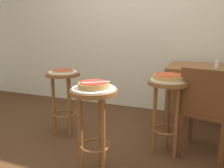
{
  "coord_description": "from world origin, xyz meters",
  "views": [
    {
      "loc": [
        0.88,
        -1.73,
        1.16
      ],
      "look_at": [
        0.06,
        0.35,
        0.65
      ],
      "focal_mm": 37.06,
      "sensor_mm": 36.0,
      "label": 1
    }
  ],
  "objects_px": {
    "serving_plate_foreground": "(94,88)",
    "pizza_middle": "(168,77)",
    "pizza_leftside": "(63,71)",
    "wooden_chair": "(205,110)",
    "stool_foreground": "(94,113)",
    "stool_leftside": "(64,90)",
    "serving_plate_leftside": "(63,72)",
    "condiment_shaker": "(217,64)",
    "serving_plate_middle": "(168,80)",
    "pizza_server_knife": "(96,82)",
    "dining_table": "(212,77)",
    "stool_middle": "(167,101)",
    "pizza_foreground": "(94,85)"
  },
  "relations": [
    {
      "from": "wooden_chair",
      "to": "pizza_server_knife",
      "type": "xyz_separation_m",
      "value": [
        -0.8,
        -0.6,
        0.31
      ]
    },
    {
      "from": "pizza_leftside",
      "to": "wooden_chair",
      "type": "distance_m",
      "value": 1.5
    },
    {
      "from": "serving_plate_leftside",
      "to": "dining_table",
      "type": "height_order",
      "value": "dining_table"
    },
    {
      "from": "serving_plate_middle",
      "to": "serving_plate_leftside",
      "type": "xyz_separation_m",
      "value": [
        -1.13,
        0.01,
        0.0
      ]
    },
    {
      "from": "serving_plate_leftside",
      "to": "condiment_shaker",
      "type": "relative_size",
      "value": 3.75
    },
    {
      "from": "pizza_foreground",
      "to": "serving_plate_middle",
      "type": "distance_m",
      "value": 0.73
    },
    {
      "from": "dining_table",
      "to": "condiment_shaker",
      "type": "xyz_separation_m",
      "value": [
        0.04,
        -0.08,
        0.16
      ]
    },
    {
      "from": "dining_table",
      "to": "serving_plate_leftside",
      "type": "bearing_deg",
      "value": -153.62
    },
    {
      "from": "wooden_chair",
      "to": "pizza_leftside",
      "type": "bearing_deg",
      "value": -178.64
    },
    {
      "from": "condiment_shaker",
      "to": "pizza_server_knife",
      "type": "xyz_separation_m",
      "value": [
        -0.89,
        -1.24,
        -0.02
      ]
    },
    {
      "from": "serving_plate_leftside",
      "to": "serving_plate_foreground",
      "type": "bearing_deg",
      "value": -40.39
    },
    {
      "from": "stool_middle",
      "to": "wooden_chair",
      "type": "relative_size",
      "value": 0.84
    },
    {
      "from": "stool_foreground",
      "to": "wooden_chair",
      "type": "xyz_separation_m",
      "value": [
        0.83,
        0.58,
        -0.06
      ]
    },
    {
      "from": "pizza_leftside",
      "to": "wooden_chair",
      "type": "bearing_deg",
      "value": 1.36
    },
    {
      "from": "wooden_chair",
      "to": "pizza_server_knife",
      "type": "height_order",
      "value": "wooden_chair"
    },
    {
      "from": "serving_plate_foreground",
      "to": "serving_plate_leftside",
      "type": "relative_size",
      "value": 1.12
    },
    {
      "from": "pizza_leftside",
      "to": "pizza_server_knife",
      "type": "xyz_separation_m",
      "value": [
        0.67,
        -0.57,
        0.04
      ]
    },
    {
      "from": "stool_middle",
      "to": "serving_plate_foreground",
      "type": "bearing_deg",
      "value": -132.48
    },
    {
      "from": "stool_leftside",
      "to": "condiment_shaker",
      "type": "distance_m",
      "value": 1.73
    },
    {
      "from": "dining_table",
      "to": "pizza_foreground",
      "type": "bearing_deg",
      "value": -124.17
    },
    {
      "from": "dining_table",
      "to": "condiment_shaker",
      "type": "distance_m",
      "value": 0.19
    },
    {
      "from": "dining_table",
      "to": "stool_foreground",
      "type": "bearing_deg",
      "value": -124.17
    },
    {
      "from": "stool_foreground",
      "to": "stool_leftside",
      "type": "relative_size",
      "value": 1.0
    },
    {
      "from": "stool_leftside",
      "to": "pizza_leftside",
      "type": "height_order",
      "value": "pizza_leftside"
    },
    {
      "from": "stool_foreground",
      "to": "serving_plate_leftside",
      "type": "distance_m",
      "value": 0.87
    },
    {
      "from": "dining_table",
      "to": "pizza_server_knife",
      "type": "distance_m",
      "value": 1.58
    },
    {
      "from": "pizza_foreground",
      "to": "wooden_chair",
      "type": "relative_size",
      "value": 0.29
    },
    {
      "from": "pizza_server_knife",
      "to": "stool_middle",
      "type": "bearing_deg",
      "value": 12.35
    },
    {
      "from": "stool_middle",
      "to": "pizza_server_knife",
      "type": "relative_size",
      "value": 3.26
    },
    {
      "from": "serving_plate_middle",
      "to": "wooden_chair",
      "type": "xyz_separation_m",
      "value": [
        0.34,
        0.04,
        -0.26
      ]
    },
    {
      "from": "serving_plate_middle",
      "to": "wooden_chair",
      "type": "distance_m",
      "value": 0.42
    },
    {
      "from": "serving_plate_middle",
      "to": "condiment_shaker",
      "type": "distance_m",
      "value": 0.81
    },
    {
      "from": "serving_plate_foreground",
      "to": "pizza_middle",
      "type": "relative_size",
      "value": 1.24
    },
    {
      "from": "serving_plate_foreground",
      "to": "serving_plate_middle",
      "type": "distance_m",
      "value": 0.73
    },
    {
      "from": "serving_plate_leftside",
      "to": "wooden_chair",
      "type": "xyz_separation_m",
      "value": [
        1.47,
        0.03,
        -0.26
      ]
    },
    {
      "from": "serving_plate_middle",
      "to": "pizza_middle",
      "type": "height_order",
      "value": "pizza_middle"
    },
    {
      "from": "stool_foreground",
      "to": "pizza_leftside",
      "type": "xyz_separation_m",
      "value": [
        -0.64,
        0.55,
        0.21
      ]
    },
    {
      "from": "serving_plate_foreground",
      "to": "wooden_chair",
      "type": "xyz_separation_m",
      "value": [
        0.83,
        0.58,
        -0.26
      ]
    },
    {
      "from": "stool_leftside",
      "to": "stool_middle",
      "type": "bearing_deg",
      "value": -0.42
    },
    {
      "from": "stool_foreground",
      "to": "stool_middle",
      "type": "xyz_separation_m",
      "value": [
        0.49,
        0.54,
        0.0
      ]
    },
    {
      "from": "serving_plate_middle",
      "to": "pizza_middle",
      "type": "xyz_separation_m",
      "value": [
        0.0,
        0.0,
        0.03
      ]
    },
    {
      "from": "pizza_middle",
      "to": "pizza_leftside",
      "type": "relative_size",
      "value": 1.19
    },
    {
      "from": "pizza_leftside",
      "to": "pizza_server_knife",
      "type": "height_order",
      "value": "pizza_server_knife"
    },
    {
      "from": "pizza_foreground",
      "to": "stool_leftside",
      "type": "distance_m",
      "value": 0.87
    },
    {
      "from": "serving_plate_leftside",
      "to": "pizza_leftside",
      "type": "bearing_deg",
      "value": -26.57
    },
    {
      "from": "stool_middle",
      "to": "stool_leftside",
      "type": "xyz_separation_m",
      "value": [
        -1.13,
        0.01,
        0.0
      ]
    },
    {
      "from": "dining_table",
      "to": "pizza_server_knife",
      "type": "height_order",
      "value": "pizza_server_knife"
    },
    {
      "from": "stool_leftside",
      "to": "condiment_shaker",
      "type": "bearing_deg",
      "value": 23.45
    },
    {
      "from": "stool_foreground",
      "to": "pizza_leftside",
      "type": "bearing_deg",
      "value": 139.61
    },
    {
      "from": "serving_plate_leftside",
      "to": "pizza_server_knife",
      "type": "distance_m",
      "value": 0.88
    }
  ]
}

